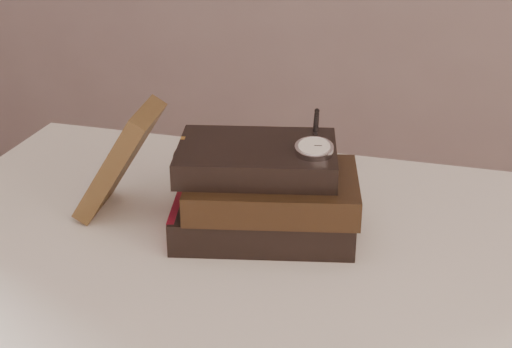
# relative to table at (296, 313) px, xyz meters

# --- Properties ---
(table) EXTENTS (1.00, 0.60, 0.75)m
(table) POSITION_rel_table_xyz_m (0.00, 0.00, 0.00)
(table) COLOR white
(table) RESTS_ON ground
(book_stack) EXTENTS (0.25, 0.19, 0.11)m
(book_stack) POSITION_rel_table_xyz_m (-0.05, 0.04, 0.14)
(book_stack) COLOR black
(book_stack) RESTS_ON table
(journal) EXTENTS (0.11, 0.11, 0.15)m
(journal) POSITION_rel_table_xyz_m (-0.24, 0.03, 0.17)
(journal) COLOR #3B2A17
(journal) RESTS_ON table
(pocket_watch) EXTENTS (0.05, 0.15, 0.02)m
(pocket_watch) POSITION_rel_table_xyz_m (0.01, 0.04, 0.21)
(pocket_watch) COLOR silver
(pocket_watch) RESTS_ON book_stack
(eyeglasses) EXTENTS (0.11, 0.12, 0.04)m
(eyeglasses) POSITION_rel_table_xyz_m (-0.14, 0.09, 0.15)
(eyeglasses) COLOR silver
(eyeglasses) RESTS_ON book_stack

